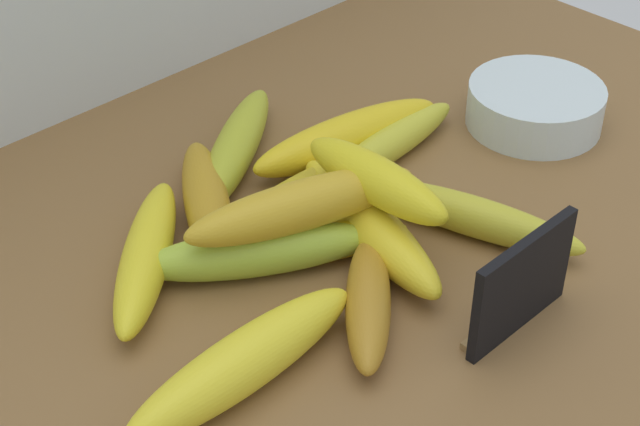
{
  "coord_description": "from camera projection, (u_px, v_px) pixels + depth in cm",
  "views": [
    {
      "loc": [
        -44.69,
        -41.04,
        55.63
      ],
      "look_at": [
        -0.49,
        4.48,
        8.0
      ],
      "focal_mm": 56.39,
      "sensor_mm": 36.0,
      "label": 1
    }
  ],
  "objects": [
    {
      "name": "banana_8",
      "position": [
        368.0,
        302.0,
        0.76
      ],
      "size": [
        13.34,
        12.87,
        3.45
      ],
      "primitive_type": "ellipsoid",
      "rotation": [
        0.0,
        0.0,
        0.76
      ],
      "color": "#AE7A20",
      "rests_on": "counter_top"
    },
    {
      "name": "banana_6",
      "position": [
        348.0,
        137.0,
        0.94
      ],
      "size": [
        20.92,
        7.77,
        4.25
      ],
      "primitive_type": "ellipsoid",
      "rotation": [
        0.0,
        0.0,
        2.97
      ],
      "color": "yellow",
      "rests_on": "counter_top"
    },
    {
      "name": "banana_7",
      "position": [
        369.0,
        225.0,
        0.83
      ],
      "size": [
        9.48,
        20.9,
        4.27
      ],
      "primitive_type": "ellipsoid",
      "rotation": [
        0.0,
        0.0,
        4.45
      ],
      "color": "yellow",
      "rests_on": "counter_top"
    },
    {
      "name": "counter_top",
      "position": [
        363.0,
        299.0,
        0.81
      ],
      "size": [
        110.0,
        76.0,
        3.0
      ],
      "primitive_type": "cube",
      "color": "brown",
      "rests_on": "ground"
    },
    {
      "name": "banana_3",
      "position": [
        310.0,
        244.0,
        0.82
      ],
      "size": [
        16.03,
        11.14,
        3.33
      ],
      "primitive_type": "ellipsoid",
      "rotation": [
        0.0,
        0.0,
        5.76
      ],
      "color": "yellow",
      "rests_on": "counter_top"
    },
    {
      "name": "fruit_bowl",
      "position": [
        535.0,
        106.0,
        0.98
      ],
      "size": [
        13.28,
        13.28,
        4.19
      ],
      "primitive_type": "cylinder",
      "color": "silver",
      "rests_on": "counter_top"
    },
    {
      "name": "banana_9",
      "position": [
        207.0,
        204.0,
        0.85
      ],
      "size": [
        13.25,
        17.78,
        3.89
      ],
      "primitive_type": "ellipsoid",
      "rotation": [
        0.0,
        0.0,
        1.01
      ],
      "color": "#B8881E",
      "rests_on": "counter_top"
    },
    {
      "name": "banana_4",
      "position": [
        259.0,
        252.0,
        0.8
      ],
      "size": [
        18.71,
        13.62,
        4.04
      ],
      "primitive_type": "ellipsoid",
      "rotation": [
        0.0,
        0.0,
        5.73
      ],
      "color": "#A4C537",
      "rests_on": "counter_top"
    },
    {
      "name": "banana_13",
      "position": [
        302.0,
        205.0,
        0.8
      ],
      "size": [
        20.19,
        10.14,
        4.1
      ],
      "primitive_type": "ellipsoid",
      "rotation": [
        0.0,
        0.0,
        5.96
      ],
      "color": "gold",
      "rests_on": "banana_3"
    },
    {
      "name": "banana_1",
      "position": [
        236.0,
        146.0,
        0.93
      ],
      "size": [
        18.75,
        14.6,
        3.8
      ],
      "primitive_type": "ellipsoid",
      "rotation": [
        0.0,
        0.0,
        0.61
      ],
      "color": "gold",
      "rests_on": "counter_top"
    },
    {
      "name": "banana_11",
      "position": [
        287.0,
        202.0,
        0.86
      ],
      "size": [
        19.83,
        4.18,
        3.42
      ],
      "primitive_type": "ellipsoid",
      "rotation": [
        0.0,
        0.0,
        0.04
      ],
      "color": "gold",
      "rests_on": "counter_top"
    },
    {
      "name": "banana_5",
      "position": [
        473.0,
        216.0,
        0.84
      ],
      "size": [
        9.09,
        19.57,
        3.47
      ],
      "primitive_type": "ellipsoid",
      "rotation": [
        0.0,
        0.0,
        5.01
      ],
      "color": "gold",
      "rests_on": "counter_top"
    },
    {
      "name": "banana_2",
      "position": [
        244.0,
        362.0,
        0.7
      ],
      "size": [
        20.7,
        4.67,
        4.34
      ],
      "primitive_type": "ellipsoid",
      "rotation": [
        0.0,
        0.0,
        0.02
      ],
      "color": "yellow",
      "rests_on": "counter_top"
    },
    {
      "name": "banana_0",
      "position": [
        390.0,
        144.0,
        0.94
      ],
      "size": [
        18.61,
        4.58,
        3.24
      ],
      "primitive_type": "ellipsoid",
      "rotation": [
        0.0,
        0.0,
        3.22
      ],
      "color": "gold",
      "rests_on": "counter_top"
    },
    {
      "name": "banana_10",
      "position": [
        146.0,
        255.0,
        0.8
      ],
      "size": [
        16.52,
        16.15,
        3.78
      ],
      "primitive_type": "ellipsoid",
      "rotation": [
        0.0,
        0.0,
        3.91
      ],
      "color": "yellow",
      "rests_on": "counter_top"
    },
    {
      "name": "chalkboard_sign",
      "position": [
        521.0,
        287.0,
        0.74
      ],
      "size": [
        11.0,
        1.8,
        8.4
      ],
      "color": "black",
      "rests_on": "counter_top"
    },
    {
      "name": "banana_12",
      "position": [
        376.0,
        180.0,
        0.81
      ],
      "size": [
        4.05,
        15.06,
        3.87
      ],
      "primitive_type": "ellipsoid",
      "rotation": [
        0.0,
        0.0,
        4.7
      ],
      "color": "yellow",
      "rests_on": "banana_7"
    }
  ]
}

